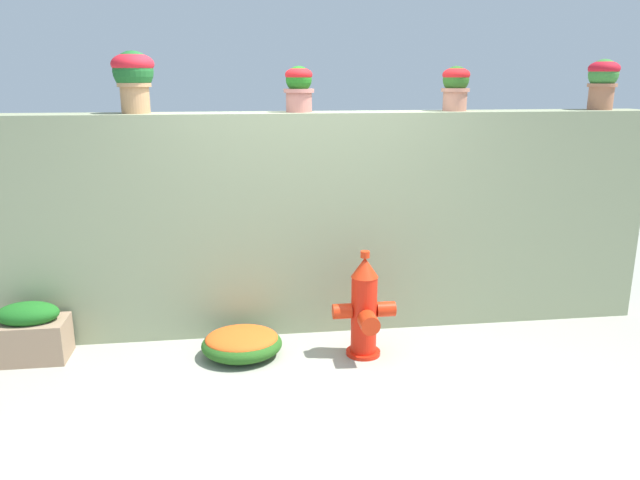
# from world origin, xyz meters

# --- Properties ---
(ground_plane) EXTENTS (24.00, 24.00, 0.00)m
(ground_plane) POSITION_xyz_m (0.00, 0.00, 0.00)
(ground_plane) COLOR #989989
(stone_wall) EXTENTS (5.99, 0.37, 1.86)m
(stone_wall) POSITION_xyz_m (0.00, 0.94, 0.93)
(stone_wall) COLOR gray
(stone_wall) RESTS_ON ground
(potted_plant_1) EXTENTS (0.33, 0.33, 0.47)m
(potted_plant_1) POSITION_xyz_m (-1.31, 0.94, 2.15)
(potted_plant_1) COLOR tan
(potted_plant_1) RESTS_ON stone_wall
(potted_plant_2) EXTENTS (0.25, 0.25, 0.36)m
(potted_plant_2) POSITION_xyz_m (-0.02, 0.95, 2.06)
(potted_plant_2) COLOR #B66C62
(potted_plant_2) RESTS_ON stone_wall
(potted_plant_3) EXTENTS (0.23, 0.23, 0.36)m
(potted_plant_3) POSITION_xyz_m (1.29, 0.95, 2.07)
(potted_plant_3) COLOR tan
(potted_plant_3) RESTS_ON stone_wall
(potted_plant_4) EXTENTS (0.26, 0.26, 0.43)m
(potted_plant_4) POSITION_xyz_m (2.61, 0.97, 2.11)
(potted_plant_4) COLOR #AE6E50
(potted_plant_4) RESTS_ON stone_wall
(fire_hydrant) EXTENTS (0.49, 0.40, 0.85)m
(fire_hydrant) POSITION_xyz_m (0.41, 0.27, 0.38)
(fire_hydrant) COLOR red
(fire_hydrant) RESTS_ON ground
(flower_bush_left) EXTENTS (0.63, 0.57, 0.22)m
(flower_bush_left) POSITION_xyz_m (-0.55, 0.37, 0.11)
(flower_bush_left) COLOR #275A1B
(flower_bush_left) RESTS_ON ground
(planter_box) EXTENTS (0.55, 0.34, 0.47)m
(planter_box) POSITION_xyz_m (-2.17, 0.54, 0.22)
(planter_box) COLOR #9B7B61
(planter_box) RESTS_ON ground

